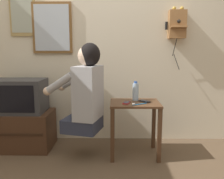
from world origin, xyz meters
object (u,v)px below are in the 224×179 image
wall_mirror (52,28)px  water_bottle (136,91)px  television (19,96)px  cell_phone_held (127,103)px  cell_phone_spare (145,101)px  toothbrush (139,104)px  person (86,91)px  framed_picture (22,13)px  wall_phone_antique (177,24)px

wall_mirror → water_bottle: 1.28m
television → water_bottle: bearing=-3.0°
cell_phone_held → cell_phone_spare: size_ratio=1.01×
television → water_bottle: 1.33m
cell_phone_held → toothbrush: bearing=-12.5°
television → toothbrush: 1.38m
wall_mirror → person: bearing=-49.0°
framed_picture → wall_phone_antique: bearing=-1.4°
wall_phone_antique → wall_mirror: 1.50m
wall_mirror → cell_phone_spare: bearing=-22.1°
wall_phone_antique → wall_mirror: (-1.49, 0.04, -0.04)m
television → wall_phone_antique: bearing=7.9°
wall_phone_antique → water_bottle: 0.96m
wall_mirror → cell_phone_held: 1.30m
cell_phone_spare → toothbrush: bearing=-155.6°
wall_mirror → cell_phone_held: bearing=-30.0°
cell_phone_held → water_bottle: 0.20m
person → wall_phone_antique: wall_phone_antique is taller
television → cell_phone_held: size_ratio=4.34×
framed_picture → cell_phone_held: (1.24, -0.52, -0.99)m
wall_mirror → water_bottle: bearing=-20.2°
cell_phone_spare → wall_mirror: bearing=120.5°
wall_phone_antique → toothbrush: (-0.49, -0.54, -0.85)m
wall_mirror → toothbrush: (1.01, -0.58, -0.81)m
television → cell_phone_spare: bearing=-5.8°
television → wall_phone_antique: wall_phone_antique is taller
wall_mirror → cell_phone_held: wall_mirror is taller
television → framed_picture: (-0.01, 0.30, 0.96)m
cell_phone_spare → toothbrush: 0.16m
cell_phone_spare → water_bottle: bearing=103.9°
water_bottle → cell_phone_held: bearing=-125.6°
person → television: (-0.80, 0.24, -0.10)m
wall_phone_antique → water_bottle: bearing=-147.3°
cell_phone_held → toothbrush: 0.14m
wall_mirror → water_bottle: (0.99, -0.36, -0.72)m
cell_phone_spare → water_bottle: water_bottle is taller
television → wall_mirror: bearing=40.8°
television → wall_mirror: 0.90m
wall_phone_antique → framed_picture: (-1.85, 0.04, 0.14)m
water_bottle → toothbrush: size_ratio=1.37×
wall_mirror → framed_picture: bearing=179.5°
television → water_bottle: (1.33, -0.07, 0.07)m
person → cell_phone_held: bearing=-72.8°
wall_phone_antique → water_bottle: wall_phone_antique is taller
framed_picture → toothbrush: 1.78m
television → cell_phone_spare: television is taller
person → cell_phone_spare: size_ratio=6.80×
cell_phone_spare → toothbrush: toothbrush is taller
television → person: bearing=-16.4°
framed_picture → cell_phone_held: framed_picture is taller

